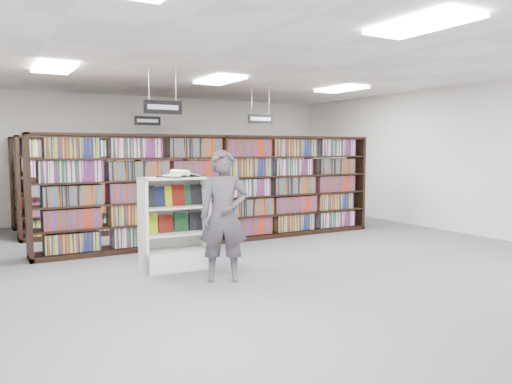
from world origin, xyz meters
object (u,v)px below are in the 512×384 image
endcap_display (174,238)px  shopper (224,216)px  open_book (181,175)px  bookshelf_row_near (220,189)px

endcap_display → shopper: size_ratio=0.77×
endcap_display → open_book: bearing=8.0°
bookshelf_row_near → shopper: size_ratio=3.84×
endcap_display → bookshelf_row_near: bearing=49.3°
endcap_display → shopper: 1.15m
bookshelf_row_near → endcap_display: bearing=-133.3°
endcap_display → open_book: (0.13, 0.01, 0.96)m
shopper → bookshelf_row_near: bearing=89.2°
endcap_display → open_book: 0.97m
open_book → endcap_display: bearing=162.9°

